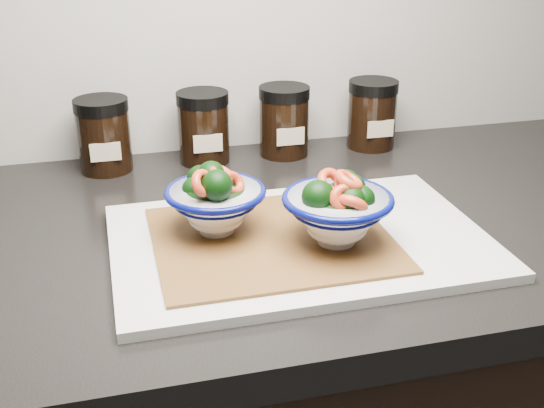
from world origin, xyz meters
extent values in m
cube|color=black|center=(0.00, 1.45, 0.88)|extent=(3.50, 0.60, 0.04)
cube|color=beige|center=(-0.09, 1.37, 0.91)|extent=(0.45, 0.30, 0.01)
cube|color=brown|center=(-0.12, 1.37, 0.91)|extent=(0.28, 0.24, 0.00)
cylinder|color=white|center=(-0.18, 1.41, 0.92)|extent=(0.04, 0.04, 0.01)
ellipsoid|color=white|center=(-0.18, 1.41, 0.93)|extent=(0.07, 0.07, 0.03)
torus|color=#050B55|center=(-0.18, 1.41, 0.97)|extent=(0.12, 0.12, 0.01)
torus|color=#050B55|center=(-0.18, 1.41, 0.96)|extent=(0.10, 0.10, 0.00)
ellipsoid|color=black|center=(-0.18, 1.41, 0.96)|extent=(0.09, 0.09, 0.04)
ellipsoid|color=black|center=(-0.20, 1.41, 0.97)|extent=(0.03, 0.03, 0.03)
cylinder|color=#477233|center=(-0.20, 1.41, 0.96)|extent=(0.01, 0.01, 0.02)
ellipsoid|color=black|center=(-0.19, 1.43, 0.98)|extent=(0.03, 0.03, 0.03)
cylinder|color=#477233|center=(-0.19, 1.43, 0.97)|extent=(0.01, 0.01, 0.02)
ellipsoid|color=black|center=(-0.18, 1.42, 0.98)|extent=(0.03, 0.03, 0.03)
cylinder|color=#477233|center=(-0.18, 1.42, 0.97)|extent=(0.01, 0.01, 0.02)
ellipsoid|color=black|center=(-0.20, 1.41, 0.97)|extent=(0.03, 0.03, 0.03)
cylinder|color=#477233|center=(-0.20, 1.41, 0.96)|extent=(0.01, 0.01, 0.02)
ellipsoid|color=black|center=(-0.18, 1.38, 0.99)|extent=(0.04, 0.04, 0.04)
cylinder|color=#477233|center=(-0.18, 1.38, 0.98)|extent=(0.01, 0.01, 0.02)
torus|color=#D34F27|center=(-0.16, 1.40, 0.98)|extent=(0.04, 0.05, 0.05)
torus|color=#D34F27|center=(-0.17, 1.41, 0.99)|extent=(0.05, 0.05, 0.03)
torus|color=#D34F27|center=(-0.20, 1.38, 0.99)|extent=(0.05, 0.04, 0.05)
torus|color=#D34F27|center=(-0.19, 1.40, 0.98)|extent=(0.04, 0.05, 0.04)
cylinder|color=#CCBC8E|center=(-0.19, 1.42, 0.97)|extent=(0.02, 0.02, 0.01)
cylinder|color=white|center=(-0.05, 1.34, 0.92)|extent=(0.05, 0.05, 0.01)
ellipsoid|color=white|center=(-0.05, 1.34, 0.93)|extent=(0.07, 0.07, 0.03)
torus|color=#050B55|center=(-0.05, 1.34, 0.97)|extent=(0.13, 0.13, 0.01)
torus|color=#050B55|center=(-0.05, 1.34, 0.96)|extent=(0.11, 0.11, 0.00)
ellipsoid|color=black|center=(-0.05, 1.34, 0.96)|extent=(0.10, 0.10, 0.04)
ellipsoid|color=black|center=(-0.04, 1.32, 0.98)|extent=(0.03, 0.03, 0.03)
cylinder|color=#477233|center=(-0.04, 1.32, 0.97)|extent=(0.01, 0.01, 0.02)
ellipsoid|color=black|center=(-0.08, 1.33, 0.98)|extent=(0.04, 0.04, 0.04)
cylinder|color=#477233|center=(-0.08, 1.33, 0.97)|extent=(0.02, 0.01, 0.03)
ellipsoid|color=black|center=(-0.03, 1.33, 0.98)|extent=(0.03, 0.03, 0.03)
cylinder|color=#477233|center=(-0.03, 1.33, 0.96)|extent=(0.01, 0.01, 0.02)
ellipsoid|color=black|center=(-0.03, 1.36, 0.98)|extent=(0.03, 0.03, 0.03)
cylinder|color=#477233|center=(-0.03, 1.36, 0.97)|extent=(0.01, 0.01, 0.02)
ellipsoid|color=black|center=(-0.03, 1.35, 0.98)|extent=(0.03, 0.03, 0.03)
cylinder|color=#477233|center=(-0.03, 1.35, 0.97)|extent=(0.01, 0.01, 0.02)
torus|color=#D34F27|center=(-0.04, 1.31, 0.98)|extent=(0.05, 0.05, 0.04)
torus|color=#D34F27|center=(-0.04, 1.33, 1.00)|extent=(0.05, 0.05, 0.03)
torus|color=#D34F27|center=(-0.06, 1.35, 0.99)|extent=(0.05, 0.05, 0.04)
torus|color=#D34F27|center=(-0.05, 1.32, 0.98)|extent=(0.04, 0.03, 0.04)
cylinder|color=#CCBC8E|center=(-0.06, 1.36, 0.98)|extent=(0.02, 0.02, 0.00)
cylinder|color=#CCBC8E|center=(-0.03, 1.34, 0.98)|extent=(0.02, 0.02, 0.01)
cylinder|color=black|center=(-0.30, 1.69, 0.95)|extent=(0.08, 0.08, 0.09)
cylinder|color=black|center=(-0.30, 1.69, 1.00)|extent=(0.08, 0.08, 0.02)
cube|color=#C6B793|center=(-0.30, 1.65, 0.94)|extent=(0.05, 0.00, 0.03)
cylinder|color=black|center=(-0.15, 1.69, 0.95)|extent=(0.08, 0.08, 0.09)
cylinder|color=black|center=(-0.15, 1.69, 1.00)|extent=(0.08, 0.08, 0.02)
cube|color=#C6B793|center=(-0.15, 1.65, 0.94)|extent=(0.04, 0.00, 0.03)
cylinder|color=black|center=(-0.02, 1.69, 0.95)|extent=(0.08, 0.08, 0.09)
cylinder|color=black|center=(-0.02, 1.69, 1.00)|extent=(0.08, 0.08, 0.02)
cube|color=#C6B793|center=(-0.02, 1.65, 0.94)|extent=(0.04, 0.00, 0.03)
cylinder|color=black|center=(0.13, 1.69, 0.95)|extent=(0.08, 0.08, 0.09)
cylinder|color=black|center=(0.13, 1.69, 1.00)|extent=(0.08, 0.08, 0.02)
cube|color=#C6B793|center=(0.13, 1.65, 0.94)|extent=(0.04, 0.00, 0.03)
camera|label=1|loc=(-0.30, 0.67, 1.29)|focal=45.00mm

